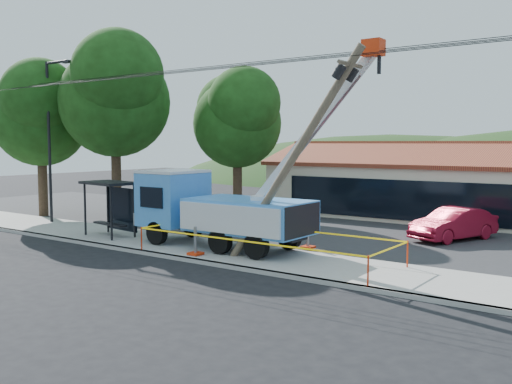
{
  "coord_description": "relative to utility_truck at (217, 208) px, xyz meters",
  "views": [
    {
      "loc": [
        13.9,
        -13.93,
        4.6
      ],
      "look_at": [
        0.18,
        5.0,
        2.55
      ],
      "focal_mm": 40.0,
      "sensor_mm": 36.0,
      "label": 1
    }
  ],
  "objects": [
    {
      "name": "ground",
      "position": [
        1.53,
        -4.56,
        -1.84
      ],
      "size": [
        120.0,
        120.0,
        0.0
      ],
      "primitive_type": "plane",
      "color": "black",
      "rests_on": "ground"
    },
    {
      "name": "curb",
      "position": [
        1.53,
        -2.46,
        -1.76
      ],
      "size": [
        60.0,
        0.25,
        0.15
      ],
      "primitive_type": "cube",
      "color": "#9A9790",
      "rests_on": "ground"
    },
    {
      "name": "sidewalk",
      "position": [
        1.53,
        -0.56,
        -1.76
      ],
      "size": [
        60.0,
        4.0,
        0.15
      ],
      "primitive_type": "cube",
      "color": "#9A9790",
      "rests_on": "ground"
    },
    {
      "name": "parking_lot",
      "position": [
        1.53,
        7.44,
        -1.79
      ],
      "size": [
        60.0,
        12.0,
        0.1
      ],
      "primitive_type": "cube",
      "color": "#28282B",
      "rests_on": "ground"
    },
    {
      "name": "strip_mall",
      "position": [
        5.53,
        15.43,
        0.05
      ],
      "size": [
        22.5,
        8.53,
        4.67
      ],
      "color": "beige",
      "rests_on": "ground"
    },
    {
      "name": "streetlight",
      "position": [
        -12.25,
        0.44,
        3.47
      ],
      "size": [
        2.13,
        0.22,
        9.0
      ],
      "color": "black",
      "rests_on": "ground"
    },
    {
      "name": "tree_west_near",
      "position": [
        -10.47,
        3.44,
        5.69
      ],
      "size": [
        7.56,
        6.72,
        10.8
      ],
      "color": "#332316",
      "rests_on": "ground"
    },
    {
      "name": "tree_west_far",
      "position": [
        -15.47,
        1.94,
        4.71
      ],
      "size": [
        6.84,
        6.08,
        9.48
      ],
      "color": "#332316",
      "rests_on": "ground"
    },
    {
      "name": "tree_lot",
      "position": [
        -5.47,
        8.44,
        4.37
      ],
      "size": [
        6.3,
        5.6,
        8.94
      ],
      "color": "#332316",
      "rests_on": "ground"
    },
    {
      "name": "hill_west",
      "position": [
        -13.47,
        50.44,
        -1.84
      ],
      "size": [
        78.4,
        56.0,
        28.0
      ],
      "primitive_type": "ellipsoid",
      "color": "#1A3915",
      "rests_on": "ground"
    },
    {
      "name": "utility_truck",
      "position": [
        0.0,
        0.0,
        0.0
      ],
      "size": [
        11.26,
        4.29,
        7.9
      ],
      "color": "black",
      "rests_on": "ground"
    },
    {
      "name": "leaning_pole",
      "position": [
        4.69,
        -1.08,
        2.52
      ],
      "size": [
        5.62,
        1.65,
        7.81
      ],
      "color": "brown",
      "rests_on": "ground"
    },
    {
      "name": "bus_shelter",
      "position": [
        -5.9,
        -0.69,
        0.22
      ],
      "size": [
        2.88,
        1.98,
        2.59
      ],
      "rotation": [
        0.0,
        0.0,
        -0.13
      ],
      "color": "black",
      "rests_on": "ground"
    },
    {
      "name": "caution_tape",
      "position": [
        2.97,
        -0.74,
        -0.97
      ],
      "size": [
        10.21,
        3.34,
        0.96
      ],
      "color": "red",
      "rests_on": "ground"
    },
    {
      "name": "car_silver",
      "position": [
        -1.17,
        5.03,
        -1.84
      ],
      "size": [
        3.78,
        4.21,
        1.38
      ],
      "primitive_type": "imported",
      "rotation": [
        0.0,
        0.0,
        0.66
      ],
      "color": "#A7A9AF",
      "rests_on": "ground"
    },
    {
      "name": "car_red",
      "position": [
        7.54,
        7.94,
        -1.84
      ],
      "size": [
        3.13,
        4.76,
        1.48
      ],
      "primitive_type": "imported",
      "rotation": [
        0.0,
        0.0,
        -0.38
      ],
      "color": "maroon",
      "rests_on": "ground"
    },
    {
      "name": "car_white",
      "position": [
        -11.07,
        6.36,
        -1.84
      ],
      "size": [
        5.3,
        2.46,
        1.5
      ],
      "primitive_type": "imported",
      "rotation": [
        0.0,
        0.0,
        1.5
      ],
      "color": "silver",
      "rests_on": "ground"
    }
  ]
}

